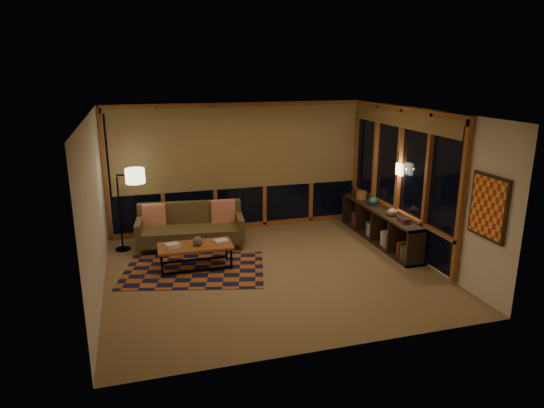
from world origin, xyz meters
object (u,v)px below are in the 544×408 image
object	(u,v)px
coffee_table	(196,256)
sofa	(190,227)
bookshelf	(380,226)
floor_lamp	(120,209)

from	to	relation	value
coffee_table	sofa	bearing A→B (deg)	88.31
coffee_table	bookshelf	xyz separation A→B (m)	(3.72, 0.31, 0.13)
sofa	coffee_table	xyz separation A→B (m)	(-0.05, -1.05, -0.20)
bookshelf	sofa	bearing A→B (deg)	168.53
floor_lamp	bookshelf	bearing A→B (deg)	16.99
floor_lamp	bookshelf	distance (m)	5.07
coffee_table	bookshelf	size ratio (longest dim) A/B	0.47
coffee_table	bookshelf	distance (m)	3.73
sofa	floor_lamp	xyz separation A→B (m)	(-1.28, 0.23, 0.40)
floor_lamp	sofa	bearing A→B (deg)	18.03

